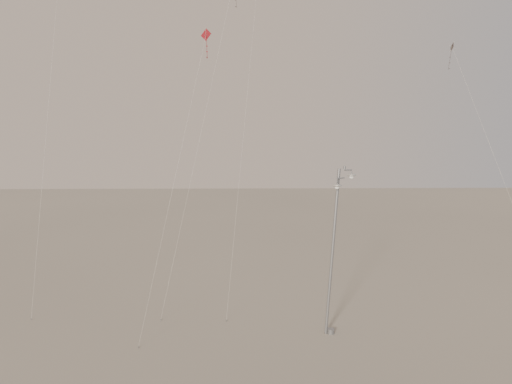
{
  "coord_description": "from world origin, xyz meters",
  "views": [
    {
      "loc": [
        -2.77,
        -26.07,
        12.09
      ],
      "look_at": [
        -2.02,
        5.0,
        8.33
      ],
      "focal_mm": 35.0,
      "sensor_mm": 36.0,
      "label": 1
    }
  ],
  "objects": [
    {
      "name": "kite_4",
      "position": [
        13.8,
        10.34,
        14.45
      ],
      "size": [
        2.11,
        13.81,
        19.0
      ],
      "rotation": [
        0.0,
        0.0,
        1.78
      ],
      "color": "#312A29",
      "rests_on": "ground"
    },
    {
      "name": "kite_1",
      "position": [
        -4.49,
        8.89,
        17.37
      ],
      "size": [
        4.98,
        5.49,
        22.83
      ],
      "rotation": [
        0.0,
        0.0,
        -1.05
      ],
      "color": "#312A29",
      "rests_on": "ground"
    },
    {
      "name": "kite_3",
      "position": [
        -5.82,
        2.77,
        13.41
      ],
      "size": [
        4.16,
        2.77,
        17.94
      ],
      "rotation": [
        0.0,
        0.0,
        -0.2
      ],
      "color": "maroon",
      "rests_on": "ground"
    },
    {
      "name": "street_lamp",
      "position": [
        2.57,
        2.6,
        5.39
      ],
      "size": [
        1.73,
        1.08,
        10.11
      ],
      "color": "gray",
      "rests_on": "ground"
    },
    {
      "name": "ground",
      "position": [
        0.0,
        0.0,
        0.0
      ],
      "size": [
        160.0,
        160.0,
        0.0
      ],
      "primitive_type": "plane",
      "color": "gray",
      "rests_on": "ground"
    }
  ]
}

